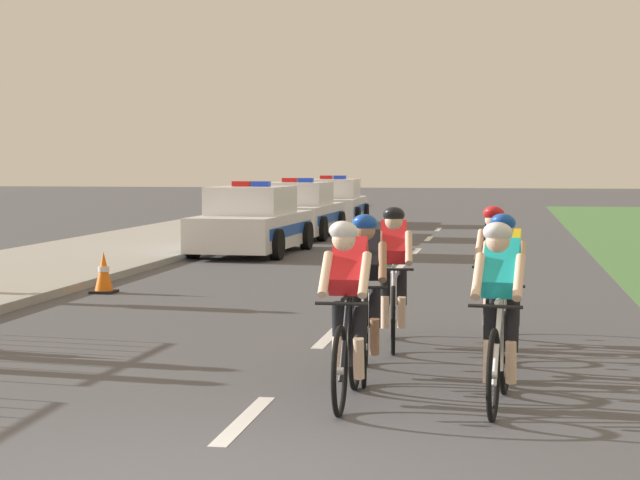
{
  "coord_description": "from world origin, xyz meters",
  "views": [
    {
      "loc": [
        1.97,
        -5.8,
        1.98
      ],
      "look_at": [
        -0.13,
        6.2,
        1.1
      ],
      "focal_mm": 59.52,
      "sensor_mm": 36.0,
      "label": 1
    }
  ],
  "objects_px": {
    "cyclist_sixth": "(496,273)",
    "police_car_third": "(333,204)",
    "cyclist_second": "(500,312)",
    "cyclist_third": "(365,293)",
    "cyclist_fourth": "(504,291)",
    "cyclist_fifth": "(394,275)",
    "traffic_cone_near": "(104,273)",
    "police_car_nearest": "(252,223)",
    "police_car_second": "(299,212)",
    "cyclist_lead": "(348,309)"
  },
  "relations": [
    {
      "from": "police_car_nearest",
      "to": "traffic_cone_near",
      "type": "bearing_deg",
      "value": -94.6
    },
    {
      "from": "cyclist_fourth",
      "to": "traffic_cone_near",
      "type": "distance_m",
      "value": 8.05
    },
    {
      "from": "cyclist_third",
      "to": "cyclist_sixth",
      "type": "relative_size",
      "value": 1.0
    },
    {
      "from": "police_car_nearest",
      "to": "police_car_second",
      "type": "height_order",
      "value": "same"
    },
    {
      "from": "police_car_second",
      "to": "cyclist_second",
      "type": "bearing_deg",
      "value": -74.26
    },
    {
      "from": "cyclist_fifth",
      "to": "traffic_cone_near",
      "type": "bearing_deg",
      "value": 140.61
    },
    {
      "from": "cyclist_fourth",
      "to": "cyclist_sixth",
      "type": "bearing_deg",
      "value": 93.12
    },
    {
      "from": "cyclist_lead",
      "to": "police_car_second",
      "type": "distance_m",
      "value": 19.74
    },
    {
      "from": "cyclist_lead",
      "to": "police_car_second",
      "type": "xyz_separation_m",
      "value": [
        -4.19,
        19.29,
        -0.11
      ]
    },
    {
      "from": "police_car_second",
      "to": "police_car_nearest",
      "type": "bearing_deg",
      "value": -90.0
    },
    {
      "from": "cyclist_lead",
      "to": "police_car_nearest",
      "type": "distance_m",
      "value": 14.64
    },
    {
      "from": "traffic_cone_near",
      "to": "cyclist_third",
      "type": "bearing_deg",
      "value": -49.76
    },
    {
      "from": "cyclist_third",
      "to": "cyclist_fourth",
      "type": "relative_size",
      "value": 1.0
    },
    {
      "from": "cyclist_lead",
      "to": "cyclist_fourth",
      "type": "height_order",
      "value": "same"
    },
    {
      "from": "cyclist_sixth",
      "to": "police_car_third",
      "type": "height_order",
      "value": "police_car_third"
    },
    {
      "from": "cyclist_second",
      "to": "cyclist_third",
      "type": "bearing_deg",
      "value": 139.17
    },
    {
      "from": "police_car_nearest",
      "to": "police_car_second",
      "type": "xyz_separation_m",
      "value": [
        0.0,
        5.26,
        0.0
      ]
    },
    {
      "from": "cyclist_second",
      "to": "police_car_third",
      "type": "bearing_deg",
      "value": 102.2
    },
    {
      "from": "police_car_nearest",
      "to": "cyclist_second",
      "type": "bearing_deg",
      "value": -68.8
    },
    {
      "from": "cyclist_fifth",
      "to": "police_car_second",
      "type": "distance_m",
      "value": 17.07
    },
    {
      "from": "cyclist_sixth",
      "to": "traffic_cone_near",
      "type": "height_order",
      "value": "cyclist_sixth"
    },
    {
      "from": "cyclist_fourth",
      "to": "police_car_nearest",
      "type": "bearing_deg",
      "value": 113.44
    },
    {
      "from": "cyclist_fifth",
      "to": "police_car_third",
      "type": "distance_m",
      "value": 22.78
    },
    {
      "from": "cyclist_third",
      "to": "police_car_third",
      "type": "bearing_deg",
      "value": 99.88
    },
    {
      "from": "cyclist_fifth",
      "to": "police_car_nearest",
      "type": "bearing_deg",
      "value": 110.8
    },
    {
      "from": "cyclist_second",
      "to": "cyclist_third",
      "type": "relative_size",
      "value": 1.0
    },
    {
      "from": "cyclist_second",
      "to": "cyclist_fourth",
      "type": "height_order",
      "value": "same"
    },
    {
      "from": "cyclist_fifth",
      "to": "police_car_second",
      "type": "bearing_deg",
      "value": 104.51
    },
    {
      "from": "cyclist_lead",
      "to": "police_car_third",
      "type": "bearing_deg",
      "value": 99.46
    },
    {
      "from": "cyclist_fifth",
      "to": "traffic_cone_near",
      "type": "distance_m",
      "value": 6.31
    },
    {
      "from": "cyclist_sixth",
      "to": "police_car_nearest",
      "type": "relative_size",
      "value": 0.39
    },
    {
      "from": "police_car_nearest",
      "to": "traffic_cone_near",
      "type": "xyz_separation_m",
      "value": [
        -0.59,
        -7.27,
        -0.37
      ]
    },
    {
      "from": "cyclist_third",
      "to": "traffic_cone_near",
      "type": "height_order",
      "value": "cyclist_third"
    },
    {
      "from": "cyclist_third",
      "to": "traffic_cone_near",
      "type": "bearing_deg",
      "value": 130.24
    },
    {
      "from": "cyclist_second",
      "to": "cyclist_lead",
      "type": "bearing_deg",
      "value": -177.98
    },
    {
      "from": "cyclist_third",
      "to": "police_car_nearest",
      "type": "relative_size",
      "value": 0.38
    },
    {
      "from": "police_car_second",
      "to": "traffic_cone_near",
      "type": "relative_size",
      "value": 6.92
    },
    {
      "from": "cyclist_lead",
      "to": "cyclist_second",
      "type": "distance_m",
      "value": 1.24
    },
    {
      "from": "cyclist_second",
      "to": "cyclist_sixth",
      "type": "height_order",
      "value": "same"
    },
    {
      "from": "cyclist_lead",
      "to": "cyclist_fourth",
      "type": "relative_size",
      "value": 1.0
    },
    {
      "from": "cyclist_fourth",
      "to": "police_car_third",
      "type": "xyz_separation_m",
      "value": [
        -5.45,
        23.68,
        -0.11
      ]
    },
    {
      "from": "cyclist_fifth",
      "to": "cyclist_second",
      "type": "bearing_deg",
      "value": -67.14
    },
    {
      "from": "police_car_nearest",
      "to": "traffic_cone_near",
      "type": "distance_m",
      "value": 7.3
    },
    {
      "from": "cyclist_fifth",
      "to": "police_car_third",
      "type": "relative_size",
      "value": 0.39
    },
    {
      "from": "cyclist_fifth",
      "to": "police_car_nearest",
      "type": "xyz_separation_m",
      "value": [
        -4.28,
        11.27,
        -0.11
      ]
    },
    {
      "from": "police_car_nearest",
      "to": "police_car_third",
      "type": "distance_m",
      "value": 11.11
    },
    {
      "from": "cyclist_second",
      "to": "police_car_third",
      "type": "xyz_separation_m",
      "value": [
        -5.42,
        25.09,
        -0.11
      ]
    },
    {
      "from": "cyclist_second",
      "to": "cyclist_fourth",
      "type": "relative_size",
      "value": 1.0
    },
    {
      "from": "cyclist_lead",
      "to": "cyclist_third",
      "type": "bearing_deg",
      "value": 90.1
    },
    {
      "from": "police_car_nearest",
      "to": "police_car_second",
      "type": "relative_size",
      "value": 1.01
    }
  ]
}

